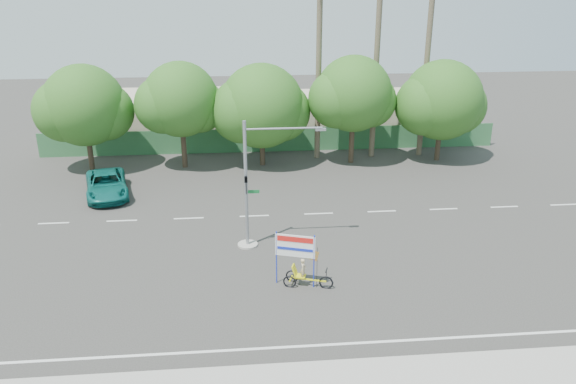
{
  "coord_description": "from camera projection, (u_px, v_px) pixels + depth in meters",
  "views": [
    {
      "loc": [
        -2.81,
        -23.73,
        13.83
      ],
      "look_at": [
        -0.38,
        2.88,
        3.5
      ],
      "focal_mm": 35.0,
      "sensor_mm": 36.0,
      "label": 1
    }
  ],
  "objects": [
    {
      "name": "tree_left",
      "position": [
        180.0,
        102.0,
        41.57
      ],
      "size": [
        6.66,
        5.6,
        8.07
      ],
      "color": "#473828",
      "rests_on": "ground"
    },
    {
      "name": "palm_short",
      "position": [
        319.0,
        46.0,
        42.48
      ],
      "size": [
        3.73,
        3.79,
        14.45
      ],
      "color": "#70604C",
      "rests_on": "ground"
    },
    {
      "name": "fence",
      "position": [
        272.0,
        140.0,
        46.88
      ],
      "size": [
        38.0,
        0.08,
        2.0
      ],
      "primitive_type": "cube",
      "color": "#336B3D",
      "rests_on": "ground"
    },
    {
      "name": "pickup_truck",
      "position": [
        107.0,
        185.0,
        37.48
      ],
      "size": [
        3.85,
        6.08,
        1.56
      ],
      "primitive_type": "imported",
      "rotation": [
        0.0,
        0.0,
        0.24
      ],
      "color": "#0E625B",
      "rests_on": "ground"
    },
    {
      "name": "building_left",
      "position": [
        157.0,
        118.0,
        49.85
      ],
      "size": [
        12.0,
        8.0,
        4.0
      ],
      "primitive_type": "cube",
      "color": "beige",
      "rests_on": "ground"
    },
    {
      "name": "tree_center",
      "position": [
        261.0,
        108.0,
        42.29
      ],
      "size": [
        7.62,
        6.4,
        7.85
      ],
      "color": "#473828",
      "rests_on": "ground"
    },
    {
      "name": "ground",
      "position": [
        301.0,
        280.0,
        27.27
      ],
      "size": [
        120.0,
        120.0,
        0.0
      ],
      "primitive_type": "plane",
      "color": "#33302D",
      "rests_on": "ground"
    },
    {
      "name": "palm_mid",
      "position": [
        429.0,
        37.0,
        43.01
      ],
      "size": [
        3.73,
        3.79,
        15.45
      ],
      "color": "#70604C",
      "rests_on": "ground"
    },
    {
      "name": "traffic_signal",
      "position": [
        252.0,
        196.0,
        29.73
      ],
      "size": [
        4.72,
        1.1,
        7.0
      ],
      "color": "gray",
      "rests_on": "ground"
    },
    {
      "name": "tree_right",
      "position": [
        353.0,
        97.0,
        42.6
      ],
      "size": [
        6.9,
        5.8,
        8.36
      ],
      "color": "#473828",
      "rests_on": "ground"
    },
    {
      "name": "building_right",
      "position": [
        356.0,
        116.0,
        51.45
      ],
      "size": [
        14.0,
        8.0,
        3.6
      ],
      "primitive_type": "cube",
      "color": "beige",
      "rests_on": "ground"
    },
    {
      "name": "tree_far_left",
      "position": [
        84.0,
        108.0,
        41.08
      ],
      "size": [
        7.14,
        6.0,
        7.96
      ],
      "color": "#473828",
      "rests_on": "ground"
    },
    {
      "name": "trike_billboard",
      "position": [
        301.0,
        265.0,
        26.41
      ],
      "size": [
        2.68,
        1.15,
        2.75
      ],
      "rotation": [
        0.0,
        0.0,
        -0.32
      ],
      "color": "black",
      "rests_on": "ground"
    },
    {
      "name": "sidewalk_near",
      "position": [
        325.0,
        383.0,
        20.28
      ],
      "size": [
        50.0,
        2.4,
        0.12
      ],
      "primitive_type": "cube",
      "color": "gray",
      "rests_on": "ground"
    },
    {
      "name": "palm_tall",
      "position": [
        379.0,
        23.0,
        42.29
      ],
      "size": [
        3.73,
        3.79,
        17.45
      ],
      "color": "#70604C",
      "rests_on": "ground"
    },
    {
      "name": "tree_far_right",
      "position": [
        442.0,
        103.0,
        43.41
      ],
      "size": [
        7.38,
        6.2,
        7.94
      ],
      "color": "#473828",
      "rests_on": "ground"
    }
  ]
}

